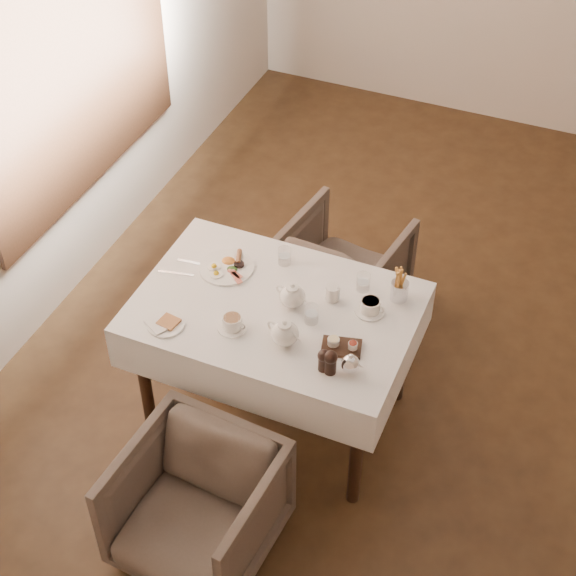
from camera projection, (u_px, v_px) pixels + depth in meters
The scene contains 21 objects.
room at pixel (66, 9), 4.39m from camera, with size 5.00×5.00×5.00m.
table at pixel (275, 324), 4.11m from camera, with size 1.28×0.88×0.75m.
armchair_near at pixel (197, 507), 3.78m from camera, with size 0.63×0.65×0.59m, color brown.
armchair_far at pixel (343, 268), 4.94m from camera, with size 0.61×0.63×0.57m, color brown.
breakfast_plate at pixel (227, 267), 4.22m from camera, with size 0.26×0.26×0.03m.
side_plate at pixel (164, 324), 3.94m from camera, with size 0.18×0.17×0.02m.
teapot_centre at pixel (292, 295), 3.99m from camera, with size 0.16×0.13×0.13m, color white, non-canonical shape.
teapot_front at pixel (285, 332), 3.82m from camera, with size 0.17×0.13×0.14m, color white, non-canonical shape.
creamer at pixel (333, 293), 4.04m from camera, with size 0.07×0.07×0.08m, color white.
teacup_near at pixel (232, 323), 3.91m from camera, with size 0.14×0.14×0.07m.
teacup_far at pixel (370, 307), 3.99m from camera, with size 0.14×0.14×0.07m.
glass_left at pixel (285, 256), 4.23m from camera, with size 0.06×0.06×0.09m, color silver.
glass_mid at pixel (311, 314), 3.93m from camera, with size 0.06×0.06×0.09m, color silver.
glass_right at pixel (363, 282), 4.09m from camera, with size 0.06×0.06×0.09m, color silver.
condiment_board at pixel (341, 346), 3.83m from camera, with size 0.20×0.15×0.04m.
pepper_mill_left at pixel (324, 360), 3.71m from camera, with size 0.05×0.05×0.11m, color black, non-canonical shape.
pepper_mill_right at pixel (331, 362), 3.70m from camera, with size 0.06×0.06×0.12m, color black, non-canonical shape.
silver_pot at pixel (350, 363), 3.70m from camera, with size 0.10×0.08×0.11m, color white, non-canonical shape.
fries_cup at pixel (400, 286), 4.02m from camera, with size 0.08×0.08×0.17m.
cutlery_fork at pixel (197, 264), 4.25m from camera, with size 0.02×0.20×0.00m, color silver.
cutlery_knife at pixel (176, 273), 4.20m from camera, with size 0.01×0.18×0.00m, color silver.
Camera 1 is at (0.42, -3.41, 3.55)m, focal length 55.00 mm.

